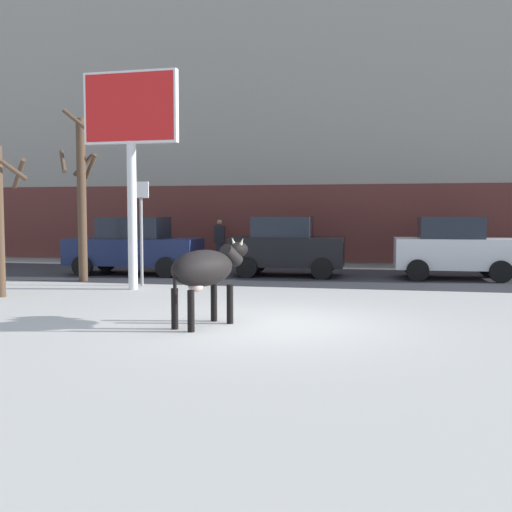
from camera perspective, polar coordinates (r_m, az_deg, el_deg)
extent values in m
plane|color=silver|center=(10.88, 1.16, -6.41)|extent=(120.00, 120.00, 0.00)
cube|color=#333338|center=(18.83, 5.58, -1.96)|extent=(60.00, 5.60, 0.01)
cube|color=gray|center=(25.59, 7.22, 14.22)|extent=(44.00, 6.00, 13.00)
cube|color=#5B2823|center=(22.15, 6.52, 3.07)|extent=(43.12, 0.10, 2.80)
ellipsoid|color=black|center=(10.56, -5.03, -1.15)|extent=(1.18, 1.52, 0.64)
cylinder|color=black|center=(11.13, -3.98, -4.35)|extent=(0.12, 0.12, 0.70)
cylinder|color=black|center=(10.87, -2.47, -4.55)|extent=(0.12, 0.12, 0.70)
cylinder|color=black|center=(10.44, -7.65, -4.94)|extent=(0.12, 0.12, 0.70)
cylinder|color=black|center=(10.16, -6.13, -5.17)|extent=(0.12, 0.12, 0.70)
cylinder|color=black|center=(11.10, -2.35, 0.05)|extent=(0.45, 0.54, 0.44)
ellipsoid|color=black|center=(11.26, -1.61, 0.62)|extent=(0.42, 0.50, 0.28)
cone|color=beige|center=(11.29, -2.17, 1.44)|extent=(0.13, 0.11, 0.15)
cone|color=beige|center=(11.15, -1.32, 1.41)|extent=(0.13, 0.11, 0.15)
cylinder|color=black|center=(10.12, -7.63, -2.83)|extent=(0.06, 0.06, 0.60)
ellipsoid|color=beige|center=(10.47, -5.68, -2.85)|extent=(0.34, 0.36, 0.20)
cylinder|color=silver|center=(15.95, -11.56, 3.71)|extent=(0.24, 0.24, 3.80)
cube|color=silver|center=(16.17, -11.70, 13.50)|extent=(2.53, 0.29, 1.82)
cube|color=red|center=(16.14, -11.75, 13.52)|extent=(2.40, 0.25, 1.70)
cube|color=#19234C|center=(19.89, -11.37, 0.43)|extent=(4.24, 1.85, 0.84)
cube|color=#1E232D|center=(19.86, -11.40, 2.62)|extent=(2.03, 1.59, 0.68)
cylinder|color=black|center=(20.30, -6.85, -0.64)|extent=(0.64, 0.23, 0.64)
cylinder|color=black|center=(18.63, -8.44, -1.07)|extent=(0.64, 0.23, 0.64)
cylinder|color=black|center=(21.26, -13.90, -0.51)|extent=(0.64, 0.23, 0.64)
cylinder|color=black|center=(19.67, -16.00, -0.92)|extent=(0.64, 0.23, 0.64)
cube|color=black|center=(19.02, 2.98, 0.43)|extent=(3.54, 1.77, 0.90)
cube|color=#1E232D|center=(19.01, 2.53, 2.75)|extent=(1.83, 1.53, 0.64)
cylinder|color=black|center=(19.79, 6.55, -0.76)|extent=(0.64, 0.23, 0.64)
cylinder|color=black|center=(18.10, 6.20, -1.20)|extent=(0.64, 0.23, 0.64)
cylinder|color=black|center=(20.06, 0.05, -0.66)|extent=(0.64, 0.23, 0.64)
cylinder|color=black|center=(18.40, -0.88, -1.09)|extent=(0.64, 0.23, 0.64)
cube|color=white|center=(19.04, 18.18, 0.24)|extent=(3.54, 1.77, 0.90)
cube|color=#1E232D|center=(18.99, 17.78, 2.56)|extent=(1.83, 1.53, 0.64)
cylinder|color=black|center=(20.10, 21.03, -0.93)|extent=(0.64, 0.23, 0.64)
cylinder|color=black|center=(18.44, 22.02, -1.38)|extent=(0.64, 0.23, 0.64)
cylinder|color=black|center=(19.80, 14.55, -0.86)|extent=(0.64, 0.23, 0.64)
cylinder|color=black|center=(18.11, 14.95, -1.32)|extent=(0.64, 0.23, 0.64)
cylinder|color=#282833|center=(22.10, -3.44, 0.08)|extent=(0.24, 0.24, 0.88)
cube|color=#232328|center=(22.06, -3.45, 2.05)|extent=(0.36, 0.22, 0.64)
sphere|color=#9E7051|center=(22.05, -3.45, 3.17)|extent=(0.20, 0.20, 0.20)
cylinder|color=#4C3828|center=(18.16, -16.06, 5.02)|extent=(0.26, 0.26, 4.65)
cylinder|color=#4C3828|center=(17.95, -16.38, 11.99)|extent=(0.85, 0.39, 0.73)
cylinder|color=#4C3828|center=(18.18, -17.71, 8.47)|extent=(0.67, 0.95, 0.73)
cylinder|color=#4C3828|center=(18.48, -15.91, 8.23)|extent=(0.65, 0.26, 0.67)
cylinder|color=#4C3828|center=(18.34, -15.29, 8.13)|extent=(0.61, 0.49, 0.71)
cylinder|color=#4C3828|center=(15.55, -21.39, 7.24)|extent=(0.81, 0.80, 0.67)
cylinder|color=gray|center=(16.73, -10.71, 1.34)|extent=(0.08, 0.08, 2.40)
cube|color=silver|center=(16.73, -10.77, 6.14)|extent=(0.44, 0.04, 0.44)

